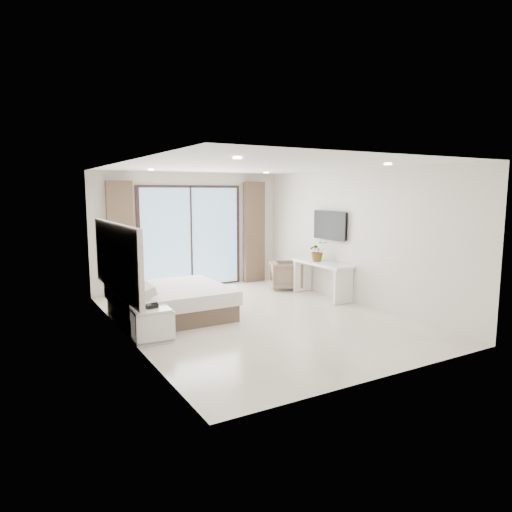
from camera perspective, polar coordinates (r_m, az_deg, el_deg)
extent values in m
plane|color=beige|center=(8.33, -0.03, -7.72)|extent=(6.20, 6.20, 0.00)
cube|color=silver|center=(10.85, -8.22, 3.14)|extent=(4.60, 0.02, 2.70)
cube|color=silver|center=(5.62, 15.93, -1.62)|extent=(4.60, 0.02, 2.70)
cube|color=silver|center=(7.21, -16.09, 0.45)|extent=(0.02, 6.20, 2.70)
cube|color=silver|center=(9.42, 12.21, 2.30)|extent=(0.02, 6.20, 2.70)
cube|color=white|center=(8.03, -0.03, 11.17)|extent=(4.60, 6.20, 0.02)
cube|color=beige|center=(8.03, -17.07, -0.28)|extent=(0.08, 3.00, 1.20)
cube|color=black|center=(9.90, 9.31, 3.81)|extent=(0.06, 1.00, 0.58)
cube|color=black|center=(9.87, 9.13, 3.80)|extent=(0.02, 1.04, 0.62)
cube|color=black|center=(10.84, -8.15, 2.34)|extent=(2.56, 0.04, 2.42)
cube|color=#90BEE7|center=(10.81, -8.09, 2.32)|extent=(2.40, 0.01, 2.30)
cube|color=brown|center=(10.23, -16.53, 2.03)|extent=(0.55, 0.14, 2.50)
cube|color=brown|center=(11.45, -0.25, 2.97)|extent=(0.55, 0.14, 2.50)
cylinder|color=white|center=(5.82, -2.35, 12.14)|extent=(0.12, 0.12, 0.02)
cylinder|color=white|center=(7.39, 16.16, 10.96)|extent=(0.12, 0.12, 0.02)
cylinder|color=white|center=(9.16, -13.01, 10.45)|extent=(0.12, 0.12, 0.02)
cylinder|color=white|center=(10.23, 1.29, 10.38)|extent=(0.12, 0.12, 0.02)
cube|color=brown|center=(8.47, -10.57, -6.53)|extent=(1.88, 1.79, 0.30)
cube|color=silver|center=(8.41, -10.62, -4.73)|extent=(1.96, 1.86, 0.24)
cube|color=silver|center=(7.61, -13.66, -4.69)|extent=(0.28, 0.38, 0.14)
cube|color=silver|center=(7.99, -14.48, -4.11)|extent=(0.28, 0.38, 0.14)
cube|color=silver|center=(8.38, -15.24, -3.58)|extent=(0.28, 0.38, 0.14)
cube|color=silver|center=(8.77, -15.92, -3.10)|extent=(0.28, 0.38, 0.14)
cube|color=white|center=(7.13, -12.96, -6.62)|extent=(0.58, 0.49, 0.05)
cube|color=white|center=(7.26, -12.85, -10.09)|extent=(0.58, 0.49, 0.05)
cube|color=white|center=(7.01, -12.41, -8.84)|extent=(0.56, 0.09, 0.45)
cube|color=white|center=(7.38, -13.37, -8.00)|extent=(0.56, 0.09, 0.45)
cube|color=black|center=(7.15, -12.97, -6.12)|extent=(0.20, 0.17, 0.06)
cube|color=white|center=(9.86, 8.26, -0.92)|extent=(0.49, 1.55, 0.06)
cube|color=white|center=(9.40, 10.84, -3.81)|extent=(0.47, 0.06, 0.71)
cube|color=white|center=(10.47, 5.85, -2.49)|extent=(0.47, 0.06, 0.71)
imported|color=#33662D|center=(9.95, 7.73, 0.34)|extent=(0.51, 0.54, 0.34)
imported|color=#7D6B52|center=(10.69, 3.77, -2.24)|extent=(0.88, 0.90, 0.71)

